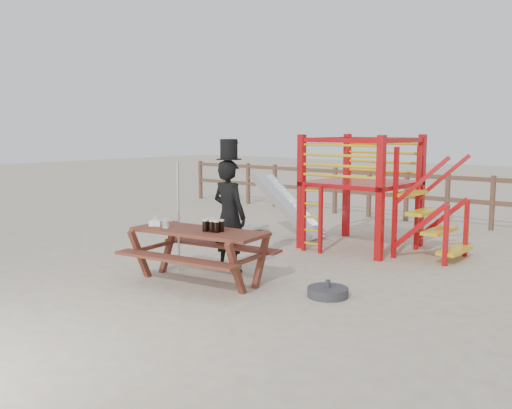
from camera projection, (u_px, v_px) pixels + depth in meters
ground at (220, 285)px, 8.08m from camera, size 60.00×60.00×0.00m
back_fence at (426, 192)px, 13.31m from camera, size 15.09×0.09×1.20m
playground_fort at (358, 190)px, 10.58m from camera, size 4.71×1.84×2.10m
picnic_table at (199, 249)px, 8.16m from camera, size 2.16×1.64×0.77m
man_with_hat at (229, 213)px, 8.76m from camera, size 0.65×0.44×2.05m
metal_pole at (178, 217)px, 8.77m from camera, size 0.04×0.04×1.71m
parasol_base at (328, 292)px, 7.50m from camera, size 0.54×0.54×0.23m
paper_bag at (156, 223)px, 8.46m from camera, size 0.22×0.20×0.08m
stout_pints at (213, 225)px, 8.00m from camera, size 0.30×0.28×0.17m
empty_glasses at (162, 223)px, 8.32m from camera, size 0.32×0.09×0.15m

